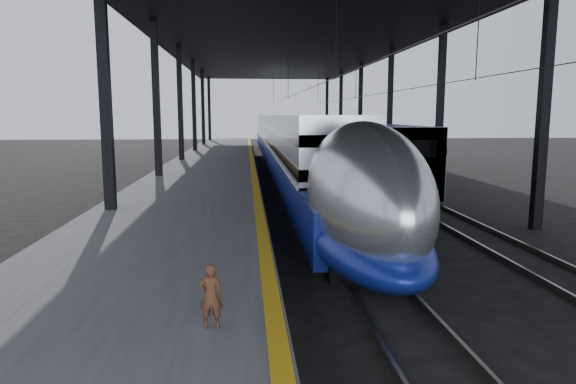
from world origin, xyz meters
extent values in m
plane|color=black|center=(0.00, 0.00, 0.00)|extent=(160.00, 160.00, 0.00)
cube|color=#4C4C4F|center=(-3.50, 20.00, 0.50)|extent=(6.00, 80.00, 1.00)
cube|color=gold|center=(-0.70, 20.00, 1.00)|extent=(0.30, 80.00, 0.01)
cube|color=slate|center=(1.28, 20.00, 0.08)|extent=(0.08, 80.00, 0.16)
cube|color=slate|center=(2.72, 20.00, 0.08)|extent=(0.08, 80.00, 0.16)
cube|color=slate|center=(6.28, 20.00, 0.08)|extent=(0.08, 80.00, 0.16)
cube|color=slate|center=(7.72, 20.00, 0.08)|extent=(0.08, 80.00, 0.16)
cube|color=black|center=(-5.80, 5.00, 4.50)|extent=(0.35, 0.35, 9.00)
cube|color=black|center=(9.60, 5.00, 4.50)|extent=(0.35, 0.35, 9.00)
cube|color=black|center=(-5.80, 15.00, 4.50)|extent=(0.35, 0.35, 9.00)
cube|color=black|center=(9.60, 15.00, 4.50)|extent=(0.35, 0.35, 9.00)
cube|color=black|center=(-5.80, 25.00, 4.50)|extent=(0.35, 0.35, 9.00)
cube|color=black|center=(9.60, 25.00, 4.50)|extent=(0.35, 0.35, 9.00)
cube|color=black|center=(-5.80, 35.00, 4.50)|extent=(0.35, 0.35, 9.00)
cube|color=black|center=(9.60, 35.00, 4.50)|extent=(0.35, 0.35, 9.00)
cube|color=black|center=(-5.80, 45.00, 4.50)|extent=(0.35, 0.35, 9.00)
cube|color=black|center=(9.60, 45.00, 4.50)|extent=(0.35, 0.35, 9.00)
cube|color=black|center=(-5.80, 55.00, 4.50)|extent=(0.35, 0.35, 9.00)
cube|color=black|center=(9.60, 55.00, 4.50)|extent=(0.35, 0.35, 9.00)
cube|color=black|center=(1.90, 20.00, 9.25)|extent=(18.00, 75.00, 0.45)
cylinder|color=slate|center=(2.00, 20.00, 5.50)|extent=(0.03, 74.00, 0.03)
cylinder|color=slate|center=(7.00, 20.00, 5.50)|extent=(0.03, 74.00, 0.03)
cube|color=#B8BAC0|center=(2.00, 32.02, 2.25)|extent=(2.84, 57.00, 3.91)
cube|color=navy|center=(2.00, 30.52, 1.03)|extent=(2.92, 62.00, 1.52)
cube|color=silver|center=(2.00, 32.02, 1.81)|extent=(2.94, 57.00, 0.10)
cube|color=black|center=(2.00, 32.02, 3.38)|extent=(2.88, 57.00, 0.41)
cube|color=black|center=(2.00, 32.02, 2.25)|extent=(2.88, 57.00, 0.41)
ellipsoid|color=#B8BAC0|center=(2.00, 0.52, 2.10)|extent=(2.84, 8.40, 3.91)
ellipsoid|color=navy|center=(2.00, 0.52, 0.98)|extent=(2.92, 8.40, 1.66)
ellipsoid|color=black|center=(2.00, -2.08, 2.89)|extent=(1.47, 2.20, 0.88)
cube|color=black|center=(2.00, 0.52, 0.20)|extent=(2.15, 2.60, 0.40)
cube|color=black|center=(2.00, 22.52, 0.20)|extent=(2.15, 2.60, 0.40)
cube|color=navy|center=(7.00, 19.58, 1.87)|extent=(2.61, 18.00, 3.55)
cube|color=gray|center=(7.00, 11.18, 1.87)|extent=(2.66, 1.20, 3.59)
cube|color=black|center=(7.00, 10.56, 2.66)|extent=(1.59, 0.06, 0.79)
cube|color=maroon|center=(7.00, 10.56, 1.45)|extent=(1.12, 0.06, 0.51)
cube|color=gray|center=(7.00, 38.58, 1.87)|extent=(2.61, 18.00, 3.55)
cube|color=gray|center=(7.00, 57.58, 1.87)|extent=(2.61, 18.00, 3.55)
cube|color=black|center=(7.00, 13.58, 0.18)|extent=(2.05, 2.40, 0.36)
cube|color=black|center=(7.00, 35.58, 0.18)|extent=(2.05, 2.40, 0.36)
imported|color=#4F2E1A|center=(-1.68, -5.39, 1.50)|extent=(0.37, 0.25, 1.00)
camera|label=1|loc=(-1.12, -12.90, 4.21)|focal=32.00mm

